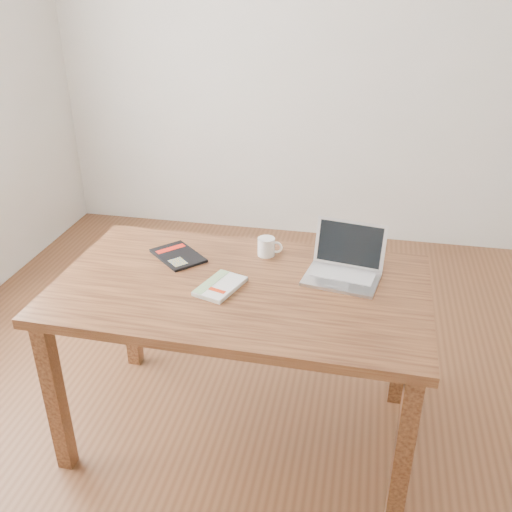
% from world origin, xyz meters
% --- Properties ---
extents(room, '(4.04, 4.04, 2.70)m').
position_xyz_m(room, '(-0.07, 0.00, 1.36)').
color(room, brown).
rests_on(room, ground).
extents(desk, '(1.47, 0.86, 0.75)m').
position_xyz_m(desk, '(-0.18, -0.15, 0.66)').
color(desk, '#5A331B').
rests_on(desk, ground).
extents(white_guidebook, '(0.18, 0.24, 0.02)m').
position_xyz_m(white_guidebook, '(-0.25, -0.19, 0.76)').
color(white_guidebook, silver).
rests_on(white_guidebook, desk).
extents(black_guidebook, '(0.28, 0.27, 0.01)m').
position_xyz_m(black_guidebook, '(-0.49, 0.03, 0.76)').
color(black_guidebook, black).
rests_on(black_guidebook, desk).
extents(laptop, '(0.32, 0.29, 0.20)m').
position_xyz_m(laptop, '(0.21, 0.01, 0.79)').
color(laptop, silver).
rests_on(laptop, desk).
extents(coffee_mug, '(0.11, 0.07, 0.08)m').
position_xyz_m(coffee_mug, '(-0.12, 0.12, 0.79)').
color(coffee_mug, white).
rests_on(coffee_mug, desk).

